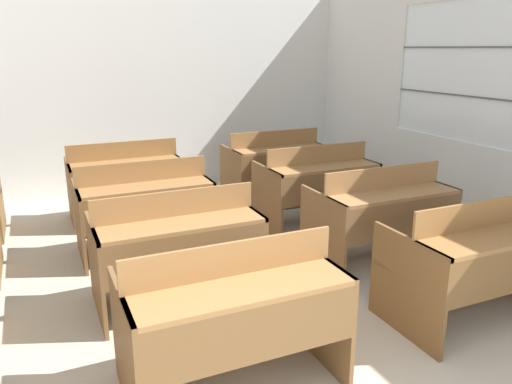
% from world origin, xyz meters
% --- Properties ---
extents(wall_back, '(7.25, 0.06, 2.75)m').
position_xyz_m(wall_back, '(0.00, 6.01, 1.38)').
color(wall_back, silver).
rests_on(wall_back, ground_plane).
extents(wall_right_with_window, '(0.06, 5.98, 2.75)m').
position_xyz_m(wall_right_with_window, '(3.59, 2.94, 1.34)').
color(wall_right_with_window, silver).
rests_on(wall_right_with_window, ground_plane).
extents(bench_front_center, '(1.22, 0.73, 0.90)m').
position_xyz_m(bench_front_center, '(0.23, 1.52, 0.48)').
color(bench_front_center, brown).
rests_on(bench_front_center, ground_plane).
extents(bench_front_right, '(1.22, 0.73, 0.90)m').
position_xyz_m(bench_front_right, '(2.09, 1.53, 0.48)').
color(bench_front_right, brown).
rests_on(bench_front_right, ground_plane).
extents(bench_second_center, '(1.22, 0.73, 0.90)m').
position_xyz_m(bench_second_center, '(0.21, 2.63, 0.48)').
color(bench_second_center, brown).
rests_on(bench_second_center, ground_plane).
extents(bench_second_right, '(1.22, 0.73, 0.90)m').
position_xyz_m(bench_second_right, '(2.10, 2.62, 0.48)').
color(bench_second_right, brown).
rests_on(bench_second_right, ground_plane).
extents(bench_third_center, '(1.22, 0.73, 0.90)m').
position_xyz_m(bench_third_center, '(0.20, 3.73, 0.48)').
color(bench_third_center, brown).
rests_on(bench_third_center, ground_plane).
extents(bench_third_right, '(1.22, 0.73, 0.90)m').
position_xyz_m(bench_third_right, '(2.09, 3.73, 0.48)').
color(bench_third_right, brown).
rests_on(bench_third_right, ground_plane).
extents(bench_back_center, '(1.22, 0.73, 0.90)m').
position_xyz_m(bench_back_center, '(0.21, 4.81, 0.48)').
color(bench_back_center, brown).
rests_on(bench_back_center, ground_plane).
extents(bench_back_right, '(1.22, 0.73, 0.90)m').
position_xyz_m(bench_back_right, '(2.11, 4.81, 0.48)').
color(bench_back_right, brown).
rests_on(bench_back_right, ground_plane).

